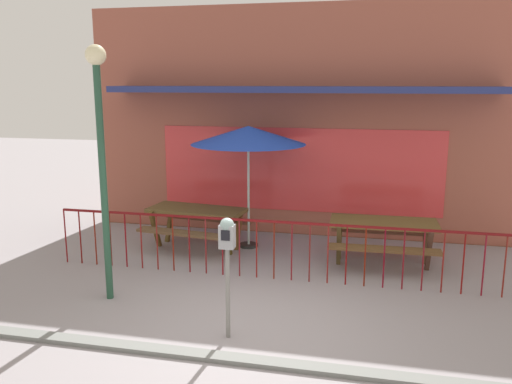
{
  "coord_description": "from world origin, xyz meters",
  "views": [
    {
      "loc": [
        1.46,
        -6.06,
        3.1
      ],
      "look_at": [
        -0.38,
        2.19,
        1.33
      ],
      "focal_mm": 36.86,
      "sensor_mm": 36.0,
      "label": 1
    }
  ],
  "objects_px": {
    "parking_meter_near": "(227,246)",
    "patio_umbrella": "(248,136)",
    "picnic_table_right": "(383,230)",
    "street_lamp": "(100,136)",
    "picnic_table_left": "(197,217)"
  },
  "relations": [
    {
      "from": "patio_umbrella",
      "to": "picnic_table_right",
      "type": "bearing_deg",
      "value": -10.46
    },
    {
      "from": "picnic_table_left",
      "to": "patio_umbrella",
      "type": "distance_m",
      "value": 1.81
    },
    {
      "from": "patio_umbrella",
      "to": "street_lamp",
      "type": "relative_size",
      "value": 0.64
    },
    {
      "from": "patio_umbrella",
      "to": "street_lamp",
      "type": "distance_m",
      "value": 3.18
    },
    {
      "from": "parking_meter_near",
      "to": "patio_umbrella",
      "type": "bearing_deg",
      "value": 99.42
    },
    {
      "from": "picnic_table_right",
      "to": "patio_umbrella",
      "type": "height_order",
      "value": "patio_umbrella"
    },
    {
      "from": "patio_umbrella",
      "to": "picnic_table_left",
      "type": "bearing_deg",
      "value": -162.4
    },
    {
      "from": "parking_meter_near",
      "to": "street_lamp",
      "type": "xyz_separation_m",
      "value": [
        -2.01,
        0.78,
        1.2
      ]
    },
    {
      "from": "parking_meter_near",
      "to": "picnic_table_left",
      "type": "bearing_deg",
      "value": 114.79
    },
    {
      "from": "picnic_table_right",
      "to": "patio_umbrella",
      "type": "bearing_deg",
      "value": 169.54
    },
    {
      "from": "picnic_table_right",
      "to": "street_lamp",
      "type": "height_order",
      "value": "street_lamp"
    },
    {
      "from": "patio_umbrella",
      "to": "parking_meter_near",
      "type": "height_order",
      "value": "patio_umbrella"
    },
    {
      "from": "picnic_table_left",
      "to": "street_lamp",
      "type": "xyz_separation_m",
      "value": [
        -0.48,
        -2.54,
        1.76
      ]
    },
    {
      "from": "picnic_table_right",
      "to": "parking_meter_near",
      "type": "bearing_deg",
      "value": -120.79
    },
    {
      "from": "parking_meter_near",
      "to": "picnic_table_right",
      "type": "bearing_deg",
      "value": 59.21
    }
  ]
}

